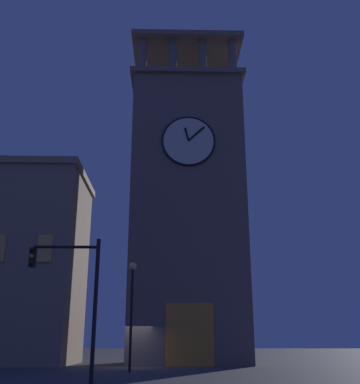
# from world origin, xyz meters

# --- Properties ---
(ground_plane) EXTENTS (200.00, 200.00, 0.00)m
(ground_plane) POSITION_xyz_m (0.00, 0.00, 0.00)
(ground_plane) COLOR #424247
(clocktower) EXTENTS (9.12, 8.18, 27.82)m
(clocktower) POSITION_xyz_m (-3.72, -4.76, 11.46)
(clocktower) COLOR #75665B
(clocktower) RESTS_ON ground_plane
(traffic_signal_mid) EXTENTS (2.74, 0.41, 5.40)m
(traffic_signal_mid) POSITION_xyz_m (1.35, 12.59, 3.58)
(traffic_signal_mid) COLOR black
(traffic_signal_mid) RESTS_ON ground_plane
(street_lamp) EXTENTS (0.44, 0.44, 5.72)m
(street_lamp) POSITION_xyz_m (-0.31, 5.02, 3.93)
(street_lamp) COLOR black
(street_lamp) RESTS_ON ground_plane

